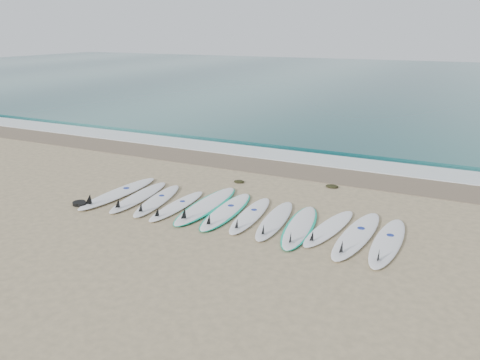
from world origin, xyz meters
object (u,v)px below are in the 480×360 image
at_px(surfboard_11, 387,243).
at_px(surfboard_0, 117,193).
at_px(surfboard_6, 250,215).
at_px(leash_coil, 80,203).

bearing_deg(surfboard_11, surfboard_0, -178.30).
bearing_deg(surfboard_11, surfboard_6, 179.29).
bearing_deg(surfboard_6, surfboard_11, -6.88).
height_order(surfboard_6, surfboard_11, surfboard_11).
xyz_separation_m(surfboard_0, leash_coil, (-0.36, -0.97, -0.01)).
relative_size(surfboard_11, leash_coil, 5.75).
distance_m(surfboard_6, surfboard_11, 3.12).
bearing_deg(surfboard_0, surfboard_6, 4.09).
bearing_deg(surfboard_0, surfboard_11, 2.09).
bearing_deg(surfboard_11, leash_coil, -170.72).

